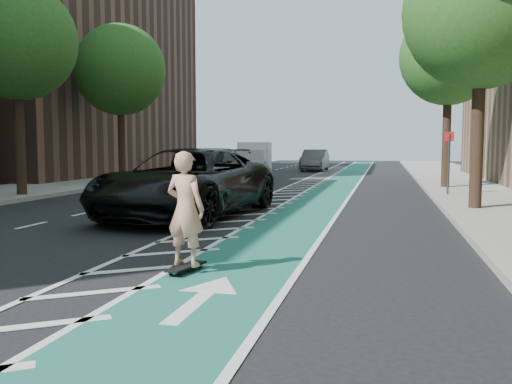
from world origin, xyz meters
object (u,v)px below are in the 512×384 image
(suv_near, at_px, (188,182))
(suv_far, at_px, (209,169))
(skateboarder, at_px, (185,209))
(barrel_a, at_px, (135,193))

(suv_near, height_order, suv_far, suv_near)
(skateboarder, distance_m, suv_far, 16.06)
(suv_near, distance_m, suv_far, 9.33)
(skateboarder, height_order, barrel_a, skateboarder)
(suv_near, bearing_deg, suv_far, 110.94)
(suv_near, xyz_separation_m, barrel_a, (-2.82, 2.49, -0.56))
(skateboarder, relative_size, barrel_a, 2.17)
(suv_near, distance_m, barrel_a, 3.81)
(suv_far, bearing_deg, barrel_a, -92.37)
(suv_near, height_order, barrel_a, suv_near)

